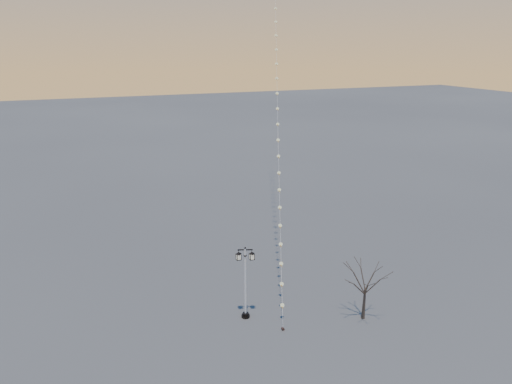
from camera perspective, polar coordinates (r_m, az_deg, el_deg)
ground at (r=29.56m, az=0.56°, el=-17.99°), size 300.00×300.00×0.00m
street_lamp at (r=30.58m, az=-1.31°, el=-10.56°), size 1.23×0.71×5.03m
bare_tree at (r=31.29m, az=13.21°, el=-10.50°), size 2.36×2.36×3.92m
kite_train at (r=41.04m, az=2.62°, el=14.20°), size 12.19×29.16×29.93m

